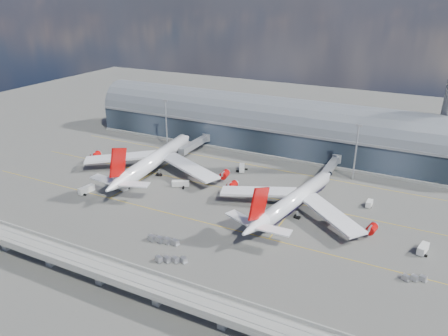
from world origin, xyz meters
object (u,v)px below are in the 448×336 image
at_px(floodlight_mast_left, 166,122).
at_px(service_truck_3, 423,249).
at_px(service_truck_1, 122,186).
at_px(cargo_train_2, 414,278).
at_px(floodlight_mast_right, 356,151).
at_px(airliner_right, 293,201).
at_px(service_truck_0, 86,190).
at_px(service_truck_5, 242,168).
at_px(service_truck_2, 180,184).
at_px(airliner_left, 154,160).
at_px(cargo_train_0, 171,260).
at_px(cargo_train_1, 163,240).
at_px(service_truck_4, 369,204).

xyz_separation_m(floodlight_mast_left, service_truck_3, (132.72, -50.41, -12.17)).
relative_size(service_truck_1, service_truck_3, 1.00).
bearing_deg(cargo_train_2, floodlight_mast_right, 46.23).
bearing_deg(airliner_right, service_truck_0, -155.07).
bearing_deg(floodlight_mast_left, floodlight_mast_right, 0.00).
distance_m(floodlight_mast_left, airliner_right, 97.27).
height_order(floodlight_mast_right, service_truck_0, floodlight_mast_right).
relative_size(floodlight_mast_right, service_truck_5, 3.88).
distance_m(floodlight_mast_left, floodlight_mast_right, 100.00).
bearing_deg(service_truck_2, service_truck_3, -122.15).
distance_m(service_truck_0, service_truck_5, 70.50).
xyz_separation_m(airliner_left, service_truck_5, (35.07, 20.97, -5.02)).
xyz_separation_m(airliner_right, service_truck_2, (-51.54, 1.94, -4.02)).
xyz_separation_m(airliner_left, airliner_right, (70.05, -8.86, -1.13)).
bearing_deg(airliner_left, cargo_train_0, -56.75).
xyz_separation_m(floodlight_mast_left, service_truck_0, (2.96, -65.38, -12.12)).
relative_size(floodlight_mast_right, cargo_train_2, 3.49).
relative_size(floodlight_mast_right, service_truck_2, 3.39).
distance_m(floodlight_mast_left, service_truck_3, 142.49).
bearing_deg(cargo_train_2, cargo_train_0, 130.46).
bearing_deg(cargo_train_1, service_truck_2, 32.96).
xyz_separation_m(floodlight_mast_left, floodlight_mast_right, (100.00, 0.00, 0.00)).
xyz_separation_m(floodlight_mast_right, cargo_train_2, (31.64, -67.32, -12.78)).
distance_m(service_truck_3, cargo_train_0, 81.43).
distance_m(service_truck_1, cargo_train_0, 60.02).
relative_size(service_truck_0, service_truck_4, 1.68).
height_order(floodlight_mast_left, floodlight_mast_right, same).
xyz_separation_m(floodlight_mast_right, cargo_train_0, (-37.48, -91.67, -12.74)).
bearing_deg(floodlight_mast_right, service_truck_0, -146.03).
relative_size(service_truck_1, service_truck_5, 0.95).
bearing_deg(cargo_train_0, cargo_train_1, 68.64).
bearing_deg(service_truck_1, service_truck_2, -36.48).
height_order(airliner_left, service_truck_3, airliner_left).
height_order(service_truck_1, service_truck_2, service_truck_1).
bearing_deg(cargo_train_0, service_truck_5, 30.81).
distance_m(airliner_left, service_truck_0, 33.45).
distance_m(service_truck_1, service_truck_4, 102.23).
distance_m(airliner_right, service_truck_0, 86.20).
xyz_separation_m(service_truck_2, service_truck_3, (97.89, -8.37, 0.06)).
height_order(airliner_left, service_truck_5, airliner_left).
distance_m(service_truck_2, cargo_train_2, 100.06).
xyz_separation_m(airliner_right, cargo_train_0, (-23.85, -47.69, -4.53)).
bearing_deg(cargo_train_2, service_truck_1, 105.59).
xyz_separation_m(service_truck_4, cargo_train_2, (20.20, -42.80, -0.40)).
bearing_deg(service_truck_2, cargo_train_0, -178.10).
bearing_deg(floodlight_mast_left, service_truck_4, -12.41).
bearing_deg(floodlight_mast_right, service_truck_3, -57.01).
bearing_deg(cargo_train_0, airliner_left, 61.89).
height_order(airliner_right, service_truck_3, airliner_right).
bearing_deg(service_truck_3, service_truck_4, 142.20).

